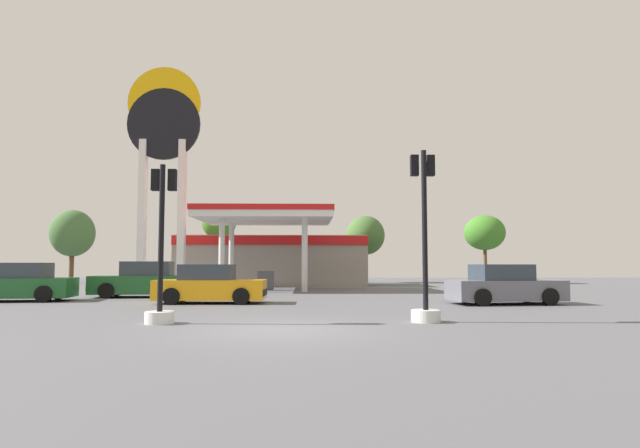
{
  "coord_description": "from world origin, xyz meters",
  "views": [
    {
      "loc": [
        0.62,
        -12.72,
        1.55
      ],
      "look_at": [
        1.27,
        12.3,
        3.39
      ],
      "focal_mm": 30.1,
      "sensor_mm": 36.0,
      "label": 1
    }
  ],
  "objects_px": {
    "traffic_signal_1": "(161,268)",
    "tree_2": "(365,236)",
    "car_1": "(144,281)",
    "car_3": "(210,286)",
    "car_0": "(17,284)",
    "tree_3": "(485,233)",
    "tree_1": "(219,223)",
    "station_pole_sign": "(163,145)",
    "car_2": "(504,286)",
    "tree_0": "(73,233)",
    "traffic_signal_0": "(425,265)"
  },
  "relations": [
    {
      "from": "car_1",
      "to": "car_2",
      "type": "relative_size",
      "value": 1.08
    },
    {
      "from": "station_pole_sign",
      "to": "tree_1",
      "type": "height_order",
      "value": "station_pole_sign"
    },
    {
      "from": "station_pole_sign",
      "to": "car_0",
      "type": "xyz_separation_m",
      "value": [
        -3.39,
        -9.09,
        -7.8
      ]
    },
    {
      "from": "car_1",
      "to": "tree_0",
      "type": "height_order",
      "value": "tree_0"
    },
    {
      "from": "car_1",
      "to": "tree_1",
      "type": "xyz_separation_m",
      "value": [
        0.26,
        19.22,
        4.15
      ]
    },
    {
      "from": "station_pole_sign",
      "to": "car_1",
      "type": "distance_m",
      "value": 10.14
    },
    {
      "from": "traffic_signal_1",
      "to": "tree_2",
      "type": "relative_size",
      "value": 0.77
    },
    {
      "from": "car_0",
      "to": "tree_0",
      "type": "relative_size",
      "value": 0.81
    },
    {
      "from": "station_pole_sign",
      "to": "tree_2",
      "type": "relative_size",
      "value": 2.45
    },
    {
      "from": "tree_2",
      "to": "tree_0",
      "type": "bearing_deg",
      "value": -176.71
    },
    {
      "from": "station_pole_sign",
      "to": "traffic_signal_1",
      "type": "relative_size",
      "value": 3.2
    },
    {
      "from": "car_1",
      "to": "tree_1",
      "type": "bearing_deg",
      "value": 89.21
    },
    {
      "from": "car_0",
      "to": "car_1",
      "type": "bearing_deg",
      "value": 31.18
    },
    {
      "from": "car_0",
      "to": "tree_3",
      "type": "relative_size",
      "value": 0.87
    },
    {
      "from": "car_2",
      "to": "tree_3",
      "type": "bearing_deg",
      "value": 73.15
    },
    {
      "from": "station_pole_sign",
      "to": "traffic_signal_1",
      "type": "height_order",
      "value": "station_pole_sign"
    },
    {
      "from": "tree_1",
      "to": "car_2",
      "type": "bearing_deg",
      "value": -58.33
    },
    {
      "from": "station_pole_sign",
      "to": "car_3",
      "type": "relative_size",
      "value": 3.11
    },
    {
      "from": "car_1",
      "to": "tree_2",
      "type": "height_order",
      "value": "tree_2"
    },
    {
      "from": "station_pole_sign",
      "to": "tree_1",
      "type": "relative_size",
      "value": 2.11
    },
    {
      "from": "traffic_signal_1",
      "to": "tree_0",
      "type": "height_order",
      "value": "tree_0"
    },
    {
      "from": "car_3",
      "to": "tree_3",
      "type": "height_order",
      "value": "tree_3"
    },
    {
      "from": "car_1",
      "to": "traffic_signal_1",
      "type": "relative_size",
      "value": 1.14
    },
    {
      "from": "car_0",
      "to": "car_1",
      "type": "height_order",
      "value": "car_1"
    },
    {
      "from": "traffic_signal_1",
      "to": "traffic_signal_0",
      "type": "bearing_deg",
      "value": 1.51
    },
    {
      "from": "station_pole_sign",
      "to": "car_1",
      "type": "xyz_separation_m",
      "value": [
        0.99,
        -6.44,
        -7.77
      ]
    },
    {
      "from": "car_0",
      "to": "tree_1",
      "type": "xyz_separation_m",
      "value": [
        4.65,
        21.88,
        4.17
      ]
    },
    {
      "from": "car_3",
      "to": "tree_2",
      "type": "bearing_deg",
      "value": 68.87
    },
    {
      "from": "traffic_signal_1",
      "to": "tree_2",
      "type": "xyz_separation_m",
      "value": [
        8.57,
        29.11,
        2.36
      ]
    },
    {
      "from": "car_0",
      "to": "tree_2",
      "type": "height_order",
      "value": "tree_2"
    },
    {
      "from": "traffic_signal_0",
      "to": "tree_1",
      "type": "distance_m",
      "value": 31.95
    },
    {
      "from": "car_2",
      "to": "traffic_signal_1",
      "type": "bearing_deg",
      "value": -151.03
    },
    {
      "from": "car_3",
      "to": "tree_1",
      "type": "distance_m",
      "value": 23.8
    },
    {
      "from": "car_0",
      "to": "tree_3",
      "type": "xyz_separation_m",
      "value": [
        25.83,
        19.13,
        3.22
      ]
    },
    {
      "from": "traffic_signal_1",
      "to": "car_3",
      "type": "bearing_deg",
      "value": 89.68
    },
    {
      "from": "car_2",
      "to": "tree_0",
      "type": "relative_size",
      "value": 0.77
    },
    {
      "from": "car_2",
      "to": "tree_2",
      "type": "distance_m",
      "value": 23.21
    },
    {
      "from": "traffic_signal_0",
      "to": "tree_3",
      "type": "height_order",
      "value": "tree_3"
    },
    {
      "from": "car_1",
      "to": "tree_3",
      "type": "distance_m",
      "value": 27.23
    },
    {
      "from": "traffic_signal_0",
      "to": "tree_1",
      "type": "relative_size",
      "value": 0.73
    },
    {
      "from": "car_3",
      "to": "car_0",
      "type": "bearing_deg",
      "value": 170.98
    },
    {
      "from": "tree_0",
      "to": "car_2",
      "type": "bearing_deg",
      "value": -40.0
    },
    {
      "from": "car_0",
      "to": "traffic_signal_0",
      "type": "bearing_deg",
      "value": -28.49
    },
    {
      "from": "car_3",
      "to": "tree_2",
      "type": "relative_size",
      "value": 0.79
    },
    {
      "from": "station_pole_sign",
      "to": "tree_2",
      "type": "distance_m",
      "value": 18.29
    },
    {
      "from": "station_pole_sign",
      "to": "car_0",
      "type": "height_order",
      "value": "station_pole_sign"
    },
    {
      "from": "tree_0",
      "to": "station_pole_sign",
      "type": "bearing_deg",
      "value": -47.13
    },
    {
      "from": "station_pole_sign",
      "to": "car_3",
      "type": "distance_m",
      "value": 13.83
    },
    {
      "from": "tree_0",
      "to": "tree_3",
      "type": "relative_size",
      "value": 1.07
    },
    {
      "from": "car_1",
      "to": "traffic_signal_1",
      "type": "height_order",
      "value": "traffic_signal_1"
    }
  ]
}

